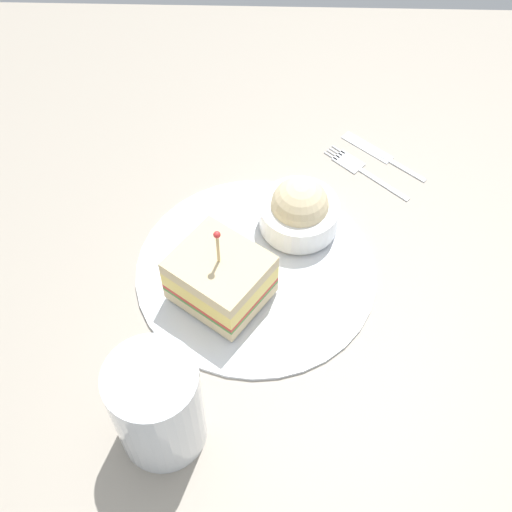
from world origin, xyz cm
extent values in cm
cube|color=#9E9384|center=(0.00, 0.00, -1.00)|extent=(97.57, 97.57, 2.00)
cylinder|color=white|center=(0.00, 0.00, 0.40)|extent=(25.89, 25.89, 0.81)
cube|color=beige|center=(-3.52, -3.47, 1.55)|extent=(11.77, 11.50, 1.48)
cube|color=#478438|center=(-3.52, -3.47, 2.49)|extent=(11.77, 11.50, 0.40)
cube|color=red|center=(-3.52, -3.47, 2.94)|extent=(11.77, 11.50, 0.50)
cube|color=#F4D666|center=(-3.52, -3.47, 4.18)|extent=(11.77, 11.50, 1.97)
cube|color=beige|center=(-3.52, -3.47, 5.91)|extent=(11.77, 11.50, 1.48)
cylinder|color=tan|center=(-3.52, -3.47, 8.34)|extent=(0.30, 0.30, 4.87)
sphere|color=red|center=(-3.52, -3.47, 10.78)|extent=(0.70, 0.70, 0.70)
cylinder|color=white|center=(4.60, 6.11, 2.39)|extent=(8.82, 8.82, 3.16)
sphere|color=beige|center=(4.60, 6.11, 3.98)|extent=(6.35, 6.35, 6.35)
cylinder|color=#B74C33|center=(-7.93, -18.24, 4.61)|extent=(6.94, 6.94, 9.23)
cylinder|color=white|center=(-7.93, -18.24, 5.72)|extent=(7.89, 7.89, 11.43)
cube|color=silver|center=(14.89, 12.94, 0.18)|extent=(5.74, 5.25, 0.35)
cube|color=silver|center=(10.88, 16.55, 0.18)|extent=(4.15, 4.04, 0.35)
cube|color=silver|center=(9.75, 18.58, 0.18)|extent=(1.61, 1.47, 0.35)
cube|color=silver|center=(9.42, 18.20, 0.18)|extent=(1.61, 1.47, 0.35)
cube|color=silver|center=(9.08, 17.83, 0.18)|extent=(1.61, 1.47, 0.35)
cube|color=silver|center=(8.75, 17.46, 0.18)|extent=(1.61, 1.47, 0.35)
cube|color=silver|center=(17.32, 15.79, 0.18)|extent=(5.56, 4.81, 0.35)
cube|color=silver|center=(13.35, 19.12, 0.18)|extent=(6.33, 5.65, 0.24)
camera|label=1|loc=(1.11, -41.40, 59.60)|focal=47.10mm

